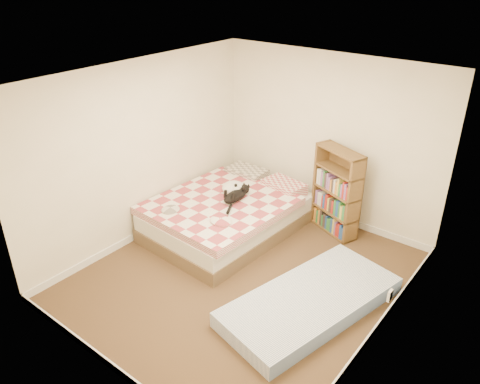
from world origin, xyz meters
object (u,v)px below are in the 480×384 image
Objects in this scene: white_dog at (233,188)px; black_cat at (237,195)px; bookshelf at (336,200)px; floor_mattress at (311,302)px; bed at (230,213)px.

black_cat is at bearing -52.68° from white_dog.
bookshelf is 1.44m from black_cat.
black_cat is at bearing 168.35° from floor_mattress.
black_cat is at bearing -117.04° from bookshelf.
bookshelf is at bearing 37.96° from black_cat.
white_dog is (-0.17, 0.13, 0.01)m from black_cat.
bed is at bearing 169.87° from floor_mattress.
bed is 5.66× the size of white_dog.
bookshelf is 1.75× the size of black_cat.
bed reaches higher than floor_mattress.
bookshelf is at bearing 17.44° from white_dog.
black_cat reaches higher than white_dog.
bookshelf is 1.50m from white_dog.
black_cat is (-1.70, 0.78, 0.52)m from floor_mattress.
white_dog is (-0.03, 0.13, 0.35)m from bed.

